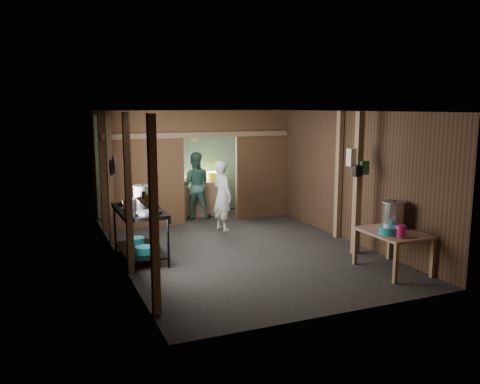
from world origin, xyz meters
name	(u,v)px	position (x,y,z in m)	size (l,w,h in m)	color
floor	(236,246)	(0.00, 0.00, 0.00)	(4.50, 7.00, 0.00)	black
ceiling	(236,111)	(0.00, 0.00, 2.60)	(4.50, 7.00, 0.00)	#343130
wall_back	(184,162)	(0.00, 3.50, 1.30)	(4.50, 0.00, 2.60)	#432E1E
wall_front	(340,217)	(0.00, -3.50, 1.30)	(4.50, 0.00, 2.60)	#432E1E
wall_left	(116,187)	(-2.25, 0.00, 1.30)	(0.00, 7.00, 2.60)	#432E1E
wall_right	(336,174)	(2.25, 0.00, 1.30)	(0.00, 7.00, 2.60)	#432E1E
partition_left	(143,170)	(-1.32, 2.20, 1.30)	(1.85, 0.10, 2.60)	brown
partition_right	(262,164)	(1.57, 2.20, 1.30)	(1.35, 0.10, 2.60)	brown
partition_header	(210,124)	(0.25, 2.20, 2.30)	(1.30, 0.10, 0.60)	brown
turquoise_panel	(185,164)	(0.00, 3.44, 1.25)	(4.40, 0.06, 2.50)	#7DC3BB
back_counter	(203,198)	(0.30, 2.95, 0.42)	(1.20, 0.50, 0.85)	#907458
wall_clock	(194,138)	(0.25, 3.40, 1.90)	(0.20, 0.20, 0.03)	silver
post_left_a	(154,217)	(-2.18, -2.60, 1.30)	(0.10, 0.12, 2.60)	#907458
post_left_b	(128,194)	(-2.18, -0.80, 1.30)	(0.10, 0.12, 2.60)	#907458
post_left_c	(110,178)	(-2.18, 1.20, 1.30)	(0.10, 0.12, 2.60)	#907458
post_right	(339,175)	(2.18, -0.20, 1.30)	(0.10, 0.12, 2.60)	#907458
post_free	(358,184)	(1.85, -1.30, 1.30)	(0.12, 0.12, 2.60)	#907458
cross_beam	(200,135)	(0.00, 2.15, 2.05)	(4.40, 0.12, 0.12)	#907458
pan_lid_big	(114,165)	(-2.21, 0.40, 1.65)	(0.34, 0.34, 0.03)	slate
pan_lid_small	(111,168)	(-2.21, 0.80, 1.55)	(0.30, 0.30, 0.03)	black
wall_shelf	(148,202)	(-2.15, -2.10, 1.40)	(0.14, 0.80, 0.03)	#907458
jar_white	(151,201)	(-2.15, -2.35, 1.47)	(0.07, 0.07, 0.10)	silver
jar_yellow	(147,198)	(-2.15, -2.10, 1.47)	(0.08, 0.08, 0.10)	yellow
jar_green	(144,195)	(-2.15, -1.88, 1.47)	(0.06, 0.06, 0.10)	#2C6A48
bag_white	(354,157)	(1.80, -1.22, 1.78)	(0.22, 0.15, 0.32)	silver
bag_green	(363,168)	(1.92, -1.36, 1.60)	(0.16, 0.12, 0.24)	#2C6A48
bag_black	(358,171)	(1.78, -1.38, 1.55)	(0.14, 0.10, 0.20)	black
gas_range	(140,234)	(-1.88, -0.10, 0.45)	(0.79, 1.54, 0.91)	black
prep_table	(393,251)	(1.83, -2.35, 0.33)	(0.81, 1.12, 0.66)	#A38164
stove_pot_large	(143,195)	(-1.71, 0.39, 1.07)	(0.36, 0.36, 0.36)	silver
stove_pot_med	(130,205)	(-2.05, -0.14, 1.00)	(0.25, 0.25, 0.22)	silver
stove_saucepan	(125,202)	(-2.05, 0.39, 0.95)	(0.15, 0.15, 0.09)	silver
frying_pan	(145,213)	(-1.88, -0.60, 0.93)	(0.30, 0.52, 0.07)	slate
blue_tub_front	(144,250)	(-1.88, -0.42, 0.24)	(0.31, 0.31, 0.13)	teal
blue_tub_back	(136,240)	(-1.88, 0.29, 0.23)	(0.29, 0.29, 0.12)	teal
stock_pot	(394,215)	(2.00, -2.13, 0.88)	(0.40, 0.40, 0.47)	silver
wash_basin	(390,230)	(1.66, -2.46, 0.72)	(0.33, 0.33, 0.12)	teal
pink_bucket	(401,231)	(1.72, -2.65, 0.75)	(0.15, 0.15, 0.18)	#E11E7C
knife	(409,238)	(1.76, -2.80, 0.67)	(0.30, 0.04, 0.01)	silver
yellow_tub	(215,176)	(0.62, 2.95, 0.96)	(0.38, 0.38, 0.21)	yellow
red_cup	(187,180)	(-0.11, 2.95, 0.91)	(0.11, 0.11, 0.13)	#C84405
cook	(222,196)	(0.21, 1.31, 0.77)	(0.56, 0.37, 1.53)	silver
worker_back	(195,185)	(0.01, 2.69, 0.81)	(0.79, 0.61, 1.62)	#376D63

